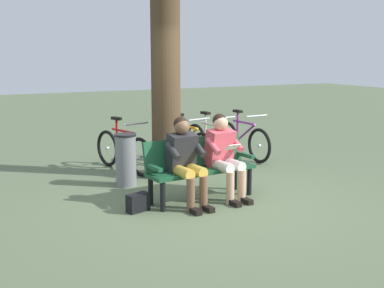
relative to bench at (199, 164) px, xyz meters
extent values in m
plane|color=#566647|center=(-0.11, 0.26, -0.51)|extent=(40.00, 40.00, 0.00)
cube|color=#194C2D|center=(-0.01, 0.08, -0.08)|extent=(1.63, 0.59, 0.05)
cube|color=#194C2D|center=(0.01, -0.11, 0.15)|extent=(1.61, 0.28, 0.42)
cube|color=#194C2D|center=(-0.76, 0.01, 0.05)|extent=(0.10, 0.40, 0.05)
cube|color=#194C2D|center=(0.75, 0.15, 0.05)|extent=(0.10, 0.40, 0.05)
cylinder|color=black|center=(-0.74, 0.18, -0.31)|extent=(0.07, 0.07, 0.40)
cylinder|color=black|center=(0.69, 0.32, -0.31)|extent=(0.07, 0.07, 0.40)
cylinder|color=black|center=(-0.71, -0.16, -0.31)|extent=(0.07, 0.07, 0.40)
cylinder|color=black|center=(0.73, -0.02, -0.31)|extent=(0.07, 0.07, 0.40)
cube|color=#D84C59|center=(-0.32, 0.03, 0.20)|extent=(0.41, 0.34, 0.55)
sphere|color=#D8A884|center=(-0.32, 0.05, 0.56)|extent=(0.21, 0.21, 0.21)
sphere|color=black|center=(-0.32, 0.02, 0.59)|extent=(0.20, 0.20, 0.20)
cylinder|color=white|center=(-0.44, 0.22, -0.02)|extent=(0.19, 0.41, 0.15)
cylinder|color=#D8A884|center=(-0.46, 0.42, -0.28)|extent=(0.11, 0.11, 0.45)
cube|color=black|center=(-0.47, 0.52, -0.47)|extent=(0.11, 0.23, 0.07)
cylinder|color=#D84C59|center=(-0.53, 0.13, 0.27)|extent=(0.12, 0.31, 0.23)
cylinder|color=white|center=(-0.24, 0.24, -0.02)|extent=(0.19, 0.41, 0.15)
cylinder|color=#D8A884|center=(-0.26, 0.44, -0.28)|extent=(0.11, 0.11, 0.45)
cube|color=black|center=(-0.27, 0.54, -0.47)|extent=(0.11, 0.23, 0.07)
cylinder|color=#D84C59|center=(-0.13, 0.17, 0.27)|extent=(0.12, 0.31, 0.23)
cube|color=silver|center=(-0.35, 0.33, 0.26)|extent=(0.21, 0.14, 0.09)
cube|color=#262628|center=(0.31, 0.09, 0.20)|extent=(0.41, 0.34, 0.55)
sphere|color=brown|center=(0.31, 0.11, 0.56)|extent=(0.21, 0.21, 0.21)
sphere|color=black|center=(0.32, 0.08, 0.59)|extent=(0.20, 0.20, 0.20)
cylinder|color=gold|center=(0.20, 0.28, -0.02)|extent=(0.19, 0.41, 0.15)
cylinder|color=brown|center=(0.18, 0.48, -0.28)|extent=(0.11, 0.11, 0.45)
cube|color=black|center=(0.17, 0.58, -0.47)|extent=(0.11, 0.23, 0.07)
cylinder|color=#262628|center=(0.10, 0.19, 0.27)|extent=(0.12, 0.31, 0.23)
cylinder|color=gold|center=(0.40, 0.30, -0.02)|extent=(0.19, 0.41, 0.15)
cylinder|color=brown|center=(0.38, 0.50, -0.28)|extent=(0.11, 0.11, 0.45)
cube|color=black|center=(0.37, 0.60, -0.47)|extent=(0.11, 0.23, 0.07)
cylinder|color=#262628|center=(0.50, 0.23, 0.27)|extent=(0.12, 0.31, 0.23)
cube|color=black|center=(0.99, 0.17, -0.39)|extent=(0.33, 0.22, 0.24)
cylinder|color=#4C3823|center=(-0.13, -1.41, 1.02)|extent=(0.48, 0.48, 3.05)
cylinder|color=slate|center=(0.69, -1.11, -0.11)|extent=(0.32, 0.32, 0.79)
cylinder|color=black|center=(0.69, -1.11, 0.30)|extent=(0.34, 0.34, 0.03)
torus|color=black|center=(-2.08, -1.51, -0.18)|extent=(0.11, 0.66, 0.66)
cylinder|color=silver|center=(-2.08, -1.51, -0.18)|extent=(0.05, 0.06, 0.06)
torus|color=black|center=(-2.01, -2.53, -0.18)|extent=(0.11, 0.66, 0.66)
cylinder|color=silver|center=(-2.01, -2.53, -0.18)|extent=(0.05, 0.06, 0.06)
cylinder|color=#8C268C|center=(-2.04, -2.02, 0.20)|extent=(0.09, 0.63, 0.04)
cylinder|color=#8C268C|center=(-2.05, -1.94, 0.00)|extent=(0.08, 0.60, 0.43)
cylinder|color=#8C268C|center=(-2.03, -2.20, 0.12)|extent=(0.04, 0.04, 0.55)
cube|color=black|center=(-2.03, -2.20, 0.40)|extent=(0.11, 0.23, 0.05)
cylinder|color=#B2B2B7|center=(-2.07, -1.61, 0.37)|extent=(0.48, 0.07, 0.03)
torus|color=black|center=(-1.42, -1.55, -0.18)|extent=(0.15, 0.66, 0.66)
cylinder|color=silver|center=(-1.42, -1.55, -0.18)|extent=(0.06, 0.07, 0.06)
torus|color=black|center=(-1.28, -2.56, -0.18)|extent=(0.15, 0.66, 0.66)
cylinder|color=silver|center=(-1.28, -2.56, -0.18)|extent=(0.06, 0.07, 0.06)
cylinder|color=silver|center=(-1.35, -2.06, 0.20)|extent=(0.12, 0.63, 0.04)
cylinder|color=silver|center=(-1.36, -1.98, 0.00)|extent=(0.12, 0.60, 0.43)
cylinder|color=silver|center=(-1.33, -2.24, 0.12)|extent=(0.04, 0.04, 0.55)
cube|color=black|center=(-1.33, -2.24, 0.40)|extent=(0.12, 0.23, 0.05)
cylinder|color=#B2B2B7|center=(-1.40, -1.65, 0.37)|extent=(0.48, 0.09, 0.03)
torus|color=black|center=(-0.91, -1.58, -0.18)|extent=(0.20, 0.66, 0.66)
cylinder|color=silver|center=(-0.91, -1.58, -0.18)|extent=(0.06, 0.07, 0.06)
torus|color=black|center=(-0.70, -2.57, -0.18)|extent=(0.20, 0.66, 0.66)
cylinder|color=silver|center=(-0.70, -2.57, -0.18)|extent=(0.06, 0.07, 0.06)
cylinder|color=orange|center=(-0.80, -2.08, 0.20)|extent=(0.17, 0.63, 0.04)
cylinder|color=orange|center=(-0.82, -2.00, 0.00)|extent=(0.17, 0.59, 0.43)
cylinder|color=orange|center=(-0.76, -2.26, 0.12)|extent=(0.04, 0.04, 0.55)
cube|color=black|center=(-0.76, -2.26, 0.40)|extent=(0.14, 0.23, 0.05)
cylinder|color=#B2B2B7|center=(-0.89, -1.68, 0.37)|extent=(0.48, 0.13, 0.03)
torus|color=black|center=(-0.16, -1.41, -0.18)|extent=(0.20, 0.66, 0.66)
cylinder|color=silver|center=(-0.16, -1.41, -0.18)|extent=(0.06, 0.07, 0.06)
torus|color=black|center=(-0.37, -2.41, -0.18)|extent=(0.20, 0.66, 0.66)
cylinder|color=silver|center=(-0.37, -2.41, -0.18)|extent=(0.06, 0.07, 0.06)
cylinder|color=silver|center=(-0.26, -1.91, 0.20)|extent=(0.17, 0.63, 0.04)
cylinder|color=silver|center=(-0.25, -1.83, 0.00)|extent=(0.16, 0.59, 0.43)
cylinder|color=silver|center=(-0.30, -2.09, 0.12)|extent=(0.04, 0.04, 0.55)
cube|color=black|center=(-0.30, -2.09, 0.40)|extent=(0.13, 0.23, 0.05)
cylinder|color=#B2B2B7|center=(-0.18, -1.51, 0.37)|extent=(0.48, 0.13, 0.03)
torus|color=black|center=(0.27, -1.58, -0.18)|extent=(0.23, 0.65, 0.66)
cylinder|color=silver|center=(0.27, -1.58, -0.18)|extent=(0.06, 0.07, 0.06)
torus|color=black|center=(0.53, -2.56, -0.18)|extent=(0.23, 0.65, 0.66)
cylinder|color=silver|center=(0.53, -2.56, -0.18)|extent=(0.06, 0.07, 0.06)
cylinder|color=#B71414|center=(0.40, -2.07, 0.20)|extent=(0.20, 0.62, 0.04)
cylinder|color=#B71414|center=(0.38, -1.99, 0.00)|extent=(0.19, 0.59, 0.43)
cylinder|color=#B71414|center=(0.45, -2.25, 0.12)|extent=(0.04, 0.04, 0.55)
cube|color=black|center=(0.45, -2.25, 0.40)|extent=(0.14, 0.24, 0.05)
cylinder|color=#B2B2B7|center=(0.30, -1.67, 0.37)|extent=(0.47, 0.15, 0.03)
camera|label=1|loc=(3.18, 6.03, 1.55)|focal=46.32mm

